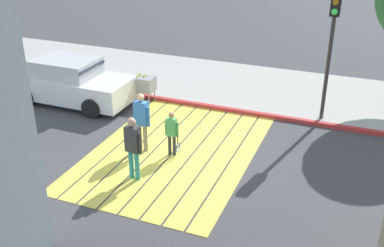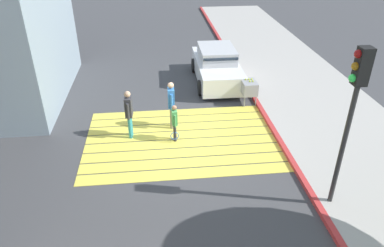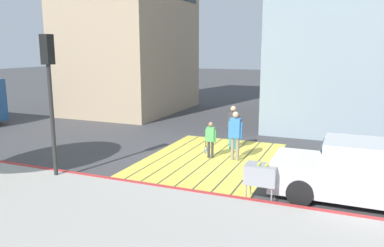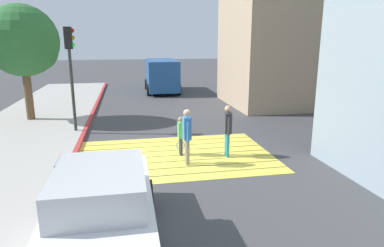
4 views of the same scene
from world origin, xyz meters
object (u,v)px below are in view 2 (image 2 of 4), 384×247
Objects in this scene: pedestrian_adult_lead at (129,111)px; pedestrian_child_with_racket at (175,121)px; car_parked_near_curb at (217,66)px; pedestrian_adult_trailing at (171,102)px; tennis_ball_cart at (249,87)px; traffic_light_corner at (353,100)px.

pedestrian_child_with_racket is (-1.48, 0.40, -0.25)m from pedestrian_adult_lead.
car_parked_near_curb is 2.49× the size of pedestrian_adult_trailing.
tennis_ball_cart is at bearing 111.08° from car_parked_near_curb.
traffic_light_corner reaches higher than pedestrian_adult_lead.
tennis_ball_cart is at bearing -155.48° from pedestrian_adult_lead.
pedestrian_adult_trailing is at bearing -86.83° from pedestrian_child_with_racket.
car_parked_near_curb is at bearing -114.66° from pedestrian_child_with_racket.
car_parked_near_curb is 4.55m from pedestrian_adult_trailing.
traffic_light_corner reaches higher than tennis_ball_cart.
pedestrian_adult_trailing is at bearing -49.15° from traffic_light_corner.
traffic_light_corner is at bearing 96.41° from tennis_ball_cart.
traffic_light_corner reaches higher than pedestrian_child_with_racket.
traffic_light_corner reaches higher than pedestrian_adult_trailing.
tennis_ball_cart is 0.60× the size of pedestrian_adult_lead.
traffic_light_corner is 6.89m from pedestrian_adult_lead.
pedestrian_adult_lead is 0.98× the size of pedestrian_adult_trailing.
pedestrian_adult_lead is 1.51m from pedestrian_adult_trailing.
traffic_light_corner reaches higher than car_parked_near_curb.
pedestrian_adult_trailing is at bearing -160.74° from pedestrian_adult_lead.
pedestrian_child_with_racket is at bearing -43.10° from traffic_light_corner.
pedestrian_adult_lead is at bearing -14.99° from pedestrian_child_with_racket.
pedestrian_adult_lead reaches higher than pedestrian_child_with_racket.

